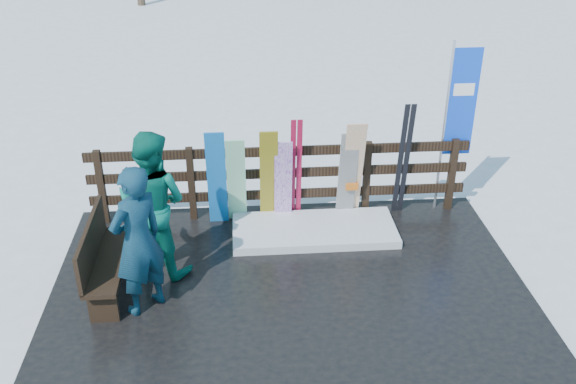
{
  "coord_description": "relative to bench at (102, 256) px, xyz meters",
  "views": [
    {
      "loc": [
        -0.55,
        -6.24,
        4.96
      ],
      "look_at": [
        0.03,
        1.0,
        1.1
      ],
      "focal_mm": 40.0,
      "sensor_mm": 36.0,
      "label": 1
    }
  ],
  "objects": [
    {
      "name": "ski_pair_a",
      "position": [
        2.52,
        1.59,
        0.3
      ],
      "size": [
        0.16,
        0.24,
        1.63
      ],
      "color": "#A11335",
      "rests_on": "deck"
    },
    {
      "name": "rental_flag",
      "position": [
        4.87,
        1.79,
        1.09
      ],
      "size": [
        0.45,
        0.04,
        2.6
      ],
      "color": "silver",
      "rests_on": "deck"
    },
    {
      "name": "bench",
      "position": [
        0.0,
        0.0,
        0.0
      ],
      "size": [
        0.41,
        1.5,
        0.97
      ],
      "color": "black",
      "rests_on": "deck"
    },
    {
      "name": "ground",
      "position": [
        2.29,
        -0.46,
        -0.6
      ],
      "size": [
        700.0,
        700.0,
        0.0
      ],
      "primitive_type": "plane",
      "color": "white",
      "rests_on": "ground"
    },
    {
      "name": "deck",
      "position": [
        2.29,
        -0.46,
        -0.56
      ],
      "size": [
        6.0,
        5.0,
        0.08
      ],
      "primitive_type": "cube",
      "color": "black",
      "rests_on": "ground"
    },
    {
      "name": "snowboard_4",
      "position": [
        3.26,
        1.52,
        0.21
      ],
      "size": [
        0.27,
        0.29,
        1.44
      ],
      "primitive_type": "cube",
      "rotation": [
        0.18,
        0.0,
        0.0
      ],
      "color": "black",
      "rests_on": "deck"
    },
    {
      "name": "person_back",
      "position": [
        0.6,
        0.45,
        0.46
      ],
      "size": [
        1.17,
        1.06,
        1.95
      ],
      "primitive_type": "imported",
      "rotation": [
        0.0,
        0.0,
        2.72
      ],
      "color": "#096E5A",
      "rests_on": "deck"
    },
    {
      "name": "fence",
      "position": [
        2.29,
        1.74,
        0.14
      ],
      "size": [
        5.6,
        0.1,
        1.15
      ],
      "color": "black",
      "rests_on": "deck"
    },
    {
      "name": "snowboard_2",
      "position": [
        2.12,
        1.52,
        0.24
      ],
      "size": [
        0.26,
        0.33,
        1.52
      ],
      "primitive_type": "cube",
      "rotation": [
        0.2,
        0.0,
        0.0
      ],
      "color": "yellow",
      "rests_on": "deck"
    },
    {
      "name": "person_front",
      "position": [
        0.52,
        -0.37,
        0.43
      ],
      "size": [
        0.81,
        0.8,
        1.88
      ],
      "primitive_type": "imported",
      "rotation": [
        0.0,
        0.0,
        3.91
      ],
      "color": "#11495B",
      "rests_on": "deck"
    },
    {
      "name": "snow_patch",
      "position": [
        2.75,
        1.14,
        -0.46
      ],
      "size": [
        2.34,
        1.0,
        0.12
      ],
      "primitive_type": "cube",
      "color": "white",
      "rests_on": "deck"
    },
    {
      "name": "snowboard_0",
      "position": [
        1.38,
        1.52,
        0.24
      ],
      "size": [
        0.28,
        0.23,
        1.51
      ],
      "primitive_type": "cube",
      "rotation": [
        0.13,
        0.0,
        0.0
      ],
      "color": "blue",
      "rests_on": "deck"
    },
    {
      "name": "snowboard_5",
      "position": [
        3.34,
        1.52,
        0.29
      ],
      "size": [
        0.29,
        0.38,
        1.6
      ],
      "primitive_type": "cube",
      "rotation": [
        0.22,
        0.0,
        0.0
      ],
      "color": "white",
      "rests_on": "deck"
    },
    {
      "name": "ski_pair_b",
      "position": [
        4.09,
        1.59,
        0.4
      ],
      "size": [
        0.17,
        0.28,
        1.82
      ],
      "color": "black",
      "rests_on": "deck"
    },
    {
      "name": "snowboard_1",
      "position": [
        1.65,
        1.52,
        0.19
      ],
      "size": [
        0.27,
        0.35,
        1.41
      ],
      "primitive_type": "cube",
      "rotation": [
        0.23,
        0.0,
        0.0
      ],
      "color": "white",
      "rests_on": "deck"
    },
    {
      "name": "snowboard_3",
      "position": [
        2.33,
        1.52,
        0.15
      ],
      "size": [
        0.26,
        0.24,
        1.33
      ],
      "primitive_type": "cube",
      "rotation": [
        0.16,
        0.0,
        0.0
      ],
      "color": "white",
      "rests_on": "deck"
    }
  ]
}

